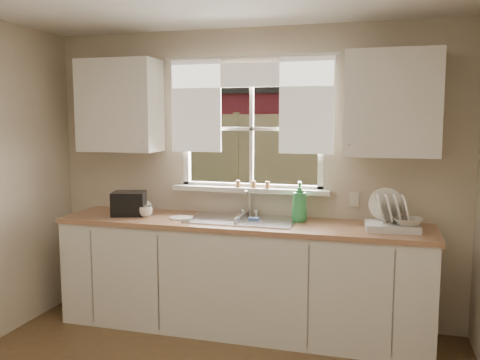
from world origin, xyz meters
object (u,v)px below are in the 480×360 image
(dish_rack, at_px, (392,219))
(cup, at_px, (146,212))
(black_appliance, at_px, (129,203))
(soap_bottle_a, at_px, (300,201))

(dish_rack, distance_m, cup, 2.00)
(cup, height_order, black_appliance, black_appliance)
(black_appliance, bearing_deg, soap_bottle_a, -12.82)
(soap_bottle_a, relative_size, black_appliance, 1.20)
(dish_rack, height_order, cup, dish_rack)
(soap_bottle_a, bearing_deg, black_appliance, 169.30)
(dish_rack, relative_size, cup, 3.65)
(dish_rack, distance_m, black_appliance, 2.18)
(cup, distance_m, black_appliance, 0.19)
(dish_rack, height_order, soap_bottle_a, soap_bottle_a)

